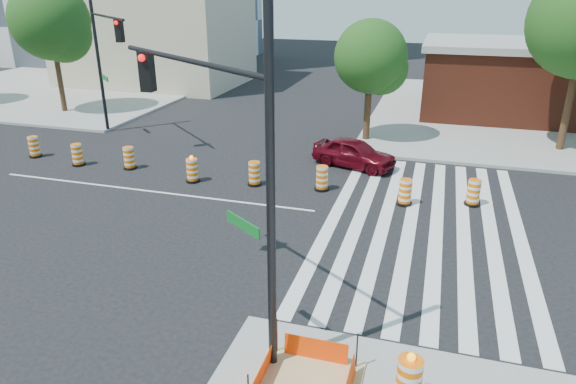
# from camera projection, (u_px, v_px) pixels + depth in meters

# --- Properties ---
(ground) EXTENTS (120.00, 120.00, 0.00)m
(ground) POSITION_uv_depth(u_px,v_px,m) (149.00, 191.00, 21.01)
(ground) COLOR black
(ground) RESTS_ON ground
(sidewalk_ne) EXTENTS (22.00, 22.00, 0.15)m
(sidewalk_ne) POSITION_uv_depth(u_px,v_px,m) (553.00, 117.00, 32.21)
(sidewalk_ne) COLOR gray
(sidewalk_ne) RESTS_ON ground
(sidewalk_nw) EXTENTS (22.00, 22.00, 0.15)m
(sidewalk_nw) POSITION_uv_depth(u_px,v_px,m) (69.00, 87.00, 41.69)
(sidewalk_nw) COLOR gray
(sidewalk_nw) RESTS_ON ground
(crosswalk_east) EXTENTS (6.75, 13.50, 0.01)m
(crosswalk_east) POSITION_uv_depth(u_px,v_px,m) (423.00, 224.00, 18.12)
(crosswalk_east) COLOR silver
(crosswalk_east) RESTS_ON ground
(lane_centerline) EXTENTS (14.00, 0.12, 0.01)m
(lane_centerline) POSITION_uv_depth(u_px,v_px,m) (149.00, 191.00, 21.01)
(lane_centerline) COLOR silver
(lane_centerline) RESTS_ON ground
(brick_storefront) EXTENTS (16.50, 8.50, 4.60)m
(brick_storefront) POSITION_uv_depth(u_px,v_px,m) (560.00, 81.00, 31.36)
(brick_storefront) COLOR maroon
(brick_storefront) RESTS_ON ground
(beige_midrise) EXTENTS (14.00, 10.00, 10.00)m
(beige_midrise) POSITION_uv_depth(u_px,v_px,m) (154.00, 21.00, 41.79)
(beige_midrise) COLOR #BFB492
(beige_midrise) RESTS_ON ground
(red_coupe) EXTENTS (4.17, 2.66, 1.32)m
(red_coupe) POSITION_uv_depth(u_px,v_px,m) (354.00, 153.00, 23.59)
(red_coupe) COLOR #500611
(red_coupe) RESTS_ON ground
(signal_pole_se) EXTENTS (5.07, 3.55, 8.02)m
(signal_pole_se) POSITION_uv_depth(u_px,v_px,m) (222.00, 138.00, 10.71)
(signal_pole_se) COLOR black
(signal_pole_se) RESTS_ON ground
(signal_pole_nw) EXTENTS (4.65, 4.16, 8.07)m
(signal_pole_nw) POSITION_uv_depth(u_px,v_px,m) (104.00, 45.00, 26.26)
(signal_pole_nw) COLOR black
(signal_pole_nw) RESTS_ON ground
(pit_drum) EXTENTS (0.63, 0.63, 1.24)m
(pit_drum) POSITION_uv_depth(u_px,v_px,m) (408.00, 383.00, 10.02)
(pit_drum) COLOR black
(pit_drum) RESTS_ON ground
(tree_north_b) EXTENTS (4.80, 4.80, 8.16)m
(tree_north_b) POSITION_uv_depth(u_px,v_px,m) (52.00, 25.00, 31.55)
(tree_north_b) COLOR #382314
(tree_north_b) RESTS_ON ground
(tree_north_c) EXTENTS (3.77, 3.71, 6.31)m
(tree_north_c) POSITION_uv_depth(u_px,v_px,m) (371.00, 61.00, 26.05)
(tree_north_c) COLOR #382314
(tree_north_c) RESTS_ON ground
(median_drum_1) EXTENTS (0.60, 0.60, 1.02)m
(median_drum_1) POSITION_uv_depth(u_px,v_px,m) (34.00, 147.00, 24.96)
(median_drum_1) COLOR black
(median_drum_1) RESTS_ON ground
(median_drum_2) EXTENTS (0.60, 0.60, 1.02)m
(median_drum_2) POSITION_uv_depth(u_px,v_px,m) (78.00, 155.00, 23.81)
(median_drum_2) COLOR black
(median_drum_2) RESTS_ON ground
(median_drum_3) EXTENTS (0.60, 0.60, 1.02)m
(median_drum_3) POSITION_uv_depth(u_px,v_px,m) (129.00, 159.00, 23.37)
(median_drum_3) COLOR black
(median_drum_3) RESTS_ON ground
(median_drum_4) EXTENTS (0.60, 0.60, 1.18)m
(median_drum_4) POSITION_uv_depth(u_px,v_px,m) (192.00, 171.00, 21.83)
(median_drum_4) COLOR black
(median_drum_4) RESTS_ON ground
(median_drum_5) EXTENTS (0.60, 0.60, 1.02)m
(median_drum_5) POSITION_uv_depth(u_px,v_px,m) (254.00, 174.00, 21.47)
(median_drum_5) COLOR black
(median_drum_5) RESTS_ON ground
(median_drum_6) EXTENTS (0.60, 0.60, 1.02)m
(median_drum_6) POSITION_uv_depth(u_px,v_px,m) (322.00, 179.00, 20.95)
(median_drum_6) COLOR black
(median_drum_6) RESTS_ON ground
(median_drum_7) EXTENTS (0.60, 0.60, 1.02)m
(median_drum_7) POSITION_uv_depth(u_px,v_px,m) (405.00, 193.00, 19.57)
(median_drum_7) COLOR black
(median_drum_7) RESTS_ON ground
(median_drum_8) EXTENTS (0.60, 0.60, 1.02)m
(median_drum_8) POSITION_uv_depth(u_px,v_px,m) (473.00, 193.00, 19.52)
(median_drum_8) COLOR black
(median_drum_8) RESTS_ON ground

